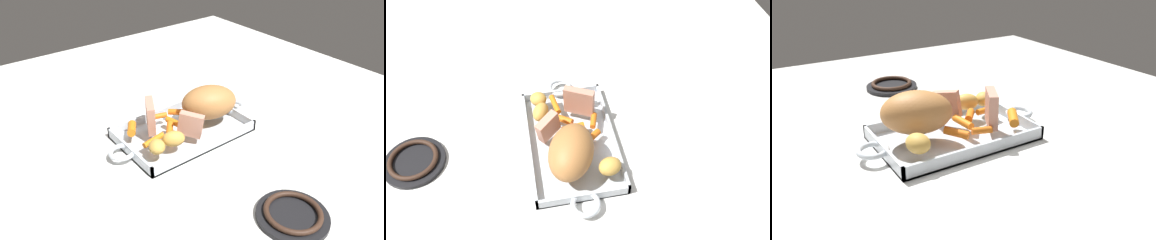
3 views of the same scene
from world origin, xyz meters
TOP-DOWN VIEW (x-y plane):
  - ground_plane at (0.00, 0.00)m, footprint 1.61×1.61m
  - roasting_dish at (0.00, 0.00)m, footprint 0.45×0.22m
  - pork_roast at (-0.08, 0.01)m, footprint 0.18×0.15m
  - roast_slice_outer at (0.08, -0.04)m, footprint 0.06×0.08m
  - roast_slice_thick at (0.01, 0.05)m, footprint 0.06×0.07m
  - baby_carrot_center_right at (0.13, -0.05)m, footprint 0.05×0.06m
  - baby_carrot_southwest at (0.05, 0.01)m, footprint 0.05×0.06m
  - baby_carrot_northeast at (-0.02, -0.05)m, footprint 0.05×0.05m
  - baby_carrot_northwest at (0.11, 0.02)m, footprint 0.07×0.02m
  - baby_carrot_southeast at (0.03, -0.07)m, footprint 0.05×0.03m
  - baby_carrot_long at (0.02, -0.01)m, footprint 0.03×0.06m
  - potato_corner at (-0.12, -0.07)m, footprint 0.06×0.06m
  - potato_near_roast at (0.08, 0.07)m, footprint 0.07×0.06m
  - potato_halved at (0.13, 0.07)m, footprint 0.06×0.06m
  - stove_burner_rear at (0.01, 0.39)m, footprint 0.15×0.15m

SIDE VIEW (x-z plane):
  - ground_plane at x=0.00m, z-range 0.00..0.00m
  - roasting_dish at x=0.00m, z-range -0.01..0.02m
  - stove_burner_rear at x=0.01m, z-range 0.00..0.02m
  - baby_carrot_northwest at x=0.11m, z-range 0.03..0.05m
  - baby_carrot_southeast at x=0.03m, z-range 0.03..0.05m
  - baby_carrot_long at x=0.02m, z-range 0.03..0.05m
  - baby_carrot_northeast at x=-0.02m, z-range 0.03..0.05m
  - baby_carrot_southwest at x=0.05m, z-range 0.03..0.05m
  - baby_carrot_center_right at x=0.13m, z-range 0.03..0.06m
  - potato_halved at x=0.13m, z-range 0.03..0.07m
  - potato_corner at x=-0.12m, z-range 0.03..0.07m
  - potato_near_roast at x=0.08m, z-range 0.03..0.07m
  - roast_slice_thick at x=0.01m, z-range 0.03..0.10m
  - roast_slice_outer at x=0.08m, z-range 0.03..0.11m
  - pork_roast at x=-0.08m, z-range 0.03..0.13m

